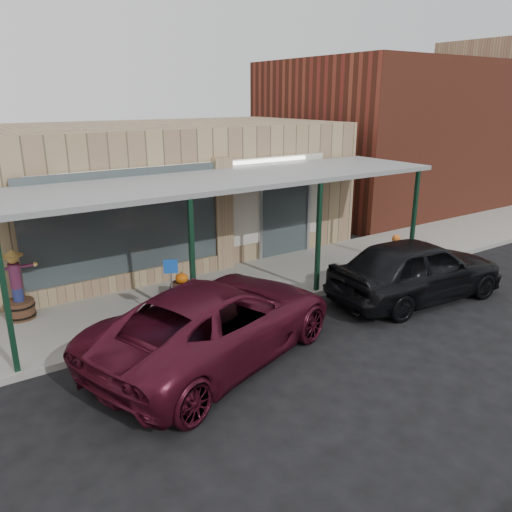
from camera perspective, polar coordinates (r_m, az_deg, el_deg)
ground at (r=10.83m, az=7.04°, el=-10.05°), size 120.00×120.00×0.00m
sidewalk at (r=13.45m, az=-3.01°, el=-3.86°), size 40.00×3.20×0.15m
storefront at (r=16.85m, az=-11.24°, el=7.41°), size 12.00×6.25×4.20m
awning at (r=12.63m, az=-3.14°, el=8.56°), size 12.00×3.00×3.04m
block_buildings_near at (r=18.42m, az=-6.97°, el=13.73°), size 61.00×8.00×8.00m
barrel_scarecrow at (r=12.62m, az=-25.53°, el=-4.09°), size 0.97×0.81×1.65m
barrel_pumpkin at (r=12.76m, az=-8.44°, el=-3.70°), size 0.78×0.78×0.71m
handicap_sign at (r=11.13m, az=-9.64°, el=-3.04°), size 0.29×0.15×1.51m
parked_sedan at (r=13.39m, az=17.93°, el=-1.43°), size 4.98×2.36×1.65m
car_maroon at (r=10.02m, az=-4.45°, el=-7.39°), size 6.15×4.26×1.56m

